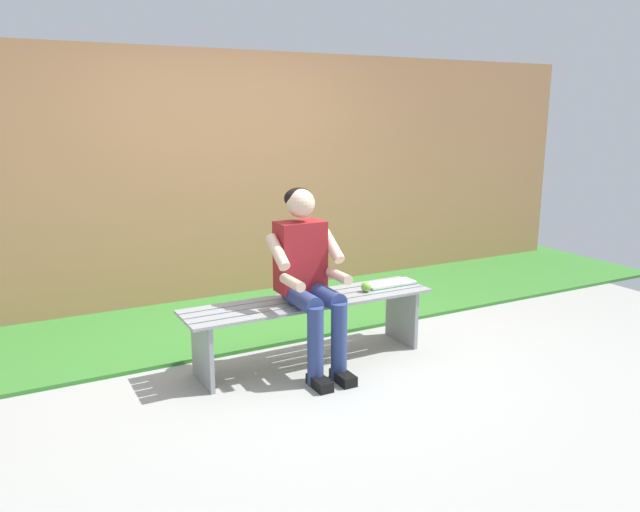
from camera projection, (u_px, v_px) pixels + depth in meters
ground_plane at (189, 476)px, 3.16m from camera, size 10.00×7.00×0.04m
grass_strip at (243, 308)px, 5.73m from camera, size 9.00×1.99×0.03m
brick_wall at (167, 180)px, 5.72m from camera, size 9.50×0.24×2.35m
bench_near at (310, 314)px, 4.48m from camera, size 1.88×0.45×0.47m
person_seated at (308, 272)px, 4.29m from camera, size 0.50×0.69×1.28m
apple at (366, 287)px, 4.63m from camera, size 0.08×0.08×0.08m
book_open at (390, 284)px, 4.82m from camera, size 0.41×0.16×0.02m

